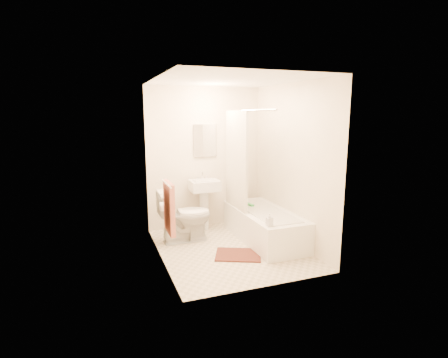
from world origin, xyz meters
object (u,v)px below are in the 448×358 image
object	(u,v)px
bath_mat	(238,255)
sink	(204,203)
soap_bottle	(269,220)
bathtub	(264,225)
toilet	(185,216)

from	to	relation	value
bath_mat	sink	bearing A→B (deg)	94.98
soap_bottle	sink	bearing A→B (deg)	106.90
bath_mat	bathtub	bearing A→B (deg)	35.20
sink	bath_mat	xyz separation A→B (m)	(0.11, -1.24, -0.46)
bathtub	bath_mat	world-z (taller)	bathtub
toilet	soap_bottle	size ratio (longest dim) A/B	4.66
toilet	soap_bottle	xyz separation A→B (m)	(0.90, -1.07, 0.15)
bathtub	sink	bearing A→B (deg)	132.07
toilet	bathtub	size ratio (longest dim) A/B	0.49
toilet	soap_bottle	distance (m)	1.41
bath_mat	soap_bottle	xyz separation A→B (m)	(0.35, -0.25, 0.55)
bathtub	soap_bottle	bearing A→B (deg)	-111.59
bathtub	toilet	bearing A→B (deg)	161.69
toilet	sink	size ratio (longest dim) A/B	0.88
soap_bottle	bathtub	bearing A→B (deg)	68.41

